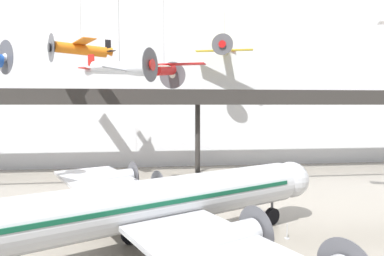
{
  "coord_description": "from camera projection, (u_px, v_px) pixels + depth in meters",
  "views": [
    {
      "loc": [
        -6.33,
        -17.55,
        9.39
      ],
      "look_at": [
        -2.8,
        12.1,
        7.37
      ],
      "focal_mm": 32.0,
      "sensor_mm": 36.0,
      "label": 1
    }
  ],
  "objects": [
    {
      "name": "suspended_plane_yellow_lowwing",
      "position": [
        224.0,
        49.0,
        49.59
      ],
      "size": [
        8.27,
        6.99,
        6.57
      ],
      "rotation": [
        0.0,
        0.0,
        4.41
      ],
      "color": "yellow"
    },
    {
      "name": "hangar_back_wall",
      "position": [
        192.0,
        77.0,
        53.23
      ],
      "size": [
        140.0,
        3.0,
        27.42
      ],
      "color": "silver",
      "rests_on": "ground"
    },
    {
      "name": "suspended_plane_red_highwing",
      "position": [
        164.0,
        69.0,
        35.18
      ],
      "size": [
        8.39,
        7.17,
        11.35
      ],
      "rotation": [
        0.0,
        0.0,
        1.23
      ],
      "color": "red"
    },
    {
      "name": "suspended_plane_silver_racer",
      "position": [
        120.0,
        68.0,
        24.12
      ],
      "size": [
        5.58,
        6.31,
        11.54
      ],
      "rotation": [
        0.0,
        0.0,
        5.82
      ],
      "color": "silver"
    },
    {
      "name": "stanchion_barrier",
      "position": [
        287.0,
        234.0,
        24.0
      ],
      "size": [
        0.36,
        0.36,
        1.08
      ],
      "color": "#B2B5BA",
      "rests_on": "ground"
    },
    {
      "name": "mezzanine_walkway",
      "position": [
        199.0,
        103.0,
        45.95
      ],
      "size": [
        110.0,
        3.2,
        11.42
      ],
      "color": "#2D2B28",
      "rests_on": "ground"
    },
    {
      "name": "airliner_silver_main",
      "position": [
        139.0,
        206.0,
        20.73
      ],
      "size": [
        27.71,
        32.72,
        8.92
      ],
      "rotation": [
        0.0,
        0.0,
        0.44
      ],
      "color": "#B7BABF",
      "rests_on": "ground"
    },
    {
      "name": "suspended_plane_orange_highwing",
      "position": [
        81.0,
        49.0,
        40.92
      ],
      "size": [
        7.85,
        8.86,
        8.43
      ],
      "rotation": [
        0.0,
        0.0,
        3.61
      ],
      "color": "orange"
    }
  ]
}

